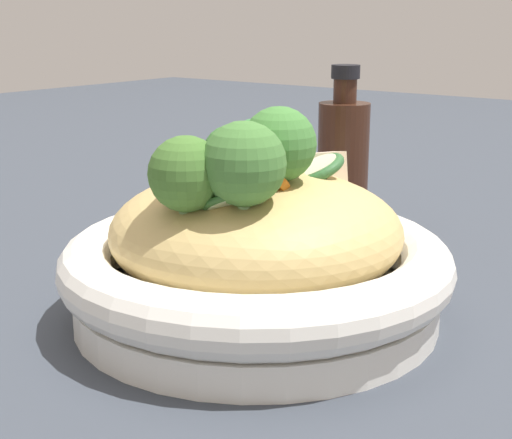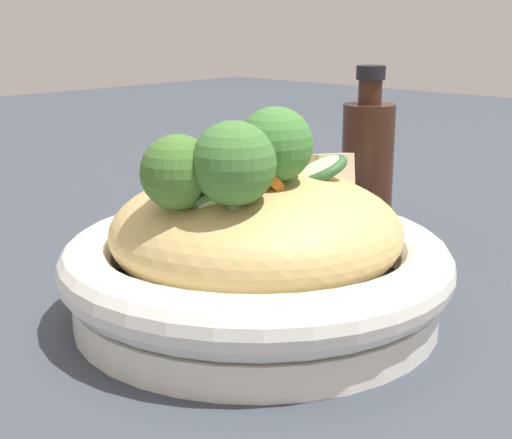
{
  "view_description": "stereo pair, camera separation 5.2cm",
  "coord_description": "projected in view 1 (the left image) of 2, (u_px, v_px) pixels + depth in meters",
  "views": [
    {
      "loc": [
        -0.31,
        0.4,
        0.21
      ],
      "look_at": [
        0.0,
        0.0,
        0.07
      ],
      "focal_mm": 53.43,
      "sensor_mm": 36.0,
      "label": 1
    },
    {
      "loc": [
        -0.35,
        0.37,
        0.21
      ],
      "look_at": [
        0.0,
        0.0,
        0.07
      ],
      "focal_mm": 53.43,
      "sensor_mm": 36.0,
      "label": 2
    }
  ],
  "objects": [
    {
      "name": "chicken_chunks",
      "position": [
        243.0,
        177.0,
        0.51
      ],
      "size": [
        0.06,
        0.16,
        0.04
      ],
      "color": "beige",
      "rests_on": "serving_bowl"
    },
    {
      "name": "broccoli_florets",
      "position": [
        245.0,
        157.0,
        0.49
      ],
      "size": [
        0.14,
        0.17,
        0.07
      ],
      "color": "#98C376",
      "rests_on": "serving_bowl"
    },
    {
      "name": "carrot_coins",
      "position": [
        258.0,
        178.0,
        0.51
      ],
      "size": [
        0.09,
        0.13,
        0.03
      ],
      "color": "orange",
      "rests_on": "serving_bowl"
    },
    {
      "name": "ground_plane",
      "position": [
        256.0,
        317.0,
        0.54
      ],
      "size": [
        3.0,
        3.0,
        0.0
      ],
      "primitive_type": "plane",
      "color": "#373D47"
    },
    {
      "name": "zucchini_slices",
      "position": [
        270.0,
        173.0,
        0.54
      ],
      "size": [
        0.13,
        0.15,
        0.04
      ],
      "color": "beige",
      "rests_on": "serving_bowl"
    },
    {
      "name": "soy_sauce_bottle",
      "position": [
        343.0,
        163.0,
        0.74
      ],
      "size": [
        0.05,
        0.05,
        0.16
      ],
      "color": "#381E14",
      "rests_on": "ground_plane"
    },
    {
      "name": "serving_bowl",
      "position": [
        256.0,
        275.0,
        0.53
      ],
      "size": [
        0.27,
        0.27,
        0.06
      ],
      "color": "white",
      "rests_on": "ground_plane"
    },
    {
      "name": "noodle_heap",
      "position": [
        256.0,
        231.0,
        0.53
      ],
      "size": [
        0.2,
        0.2,
        0.08
      ],
      "color": "tan",
      "rests_on": "serving_bowl"
    }
  ]
}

